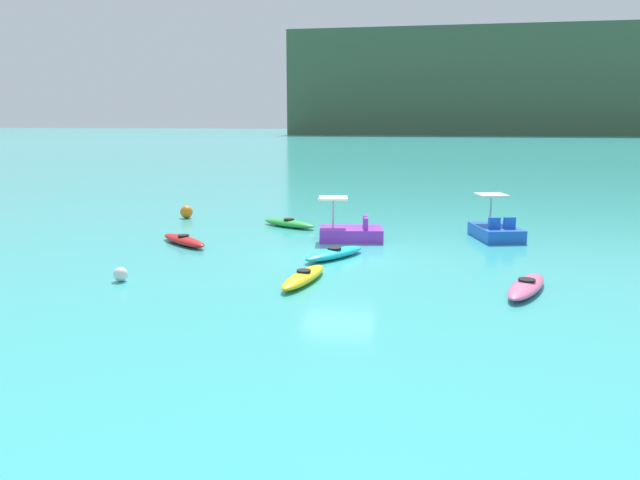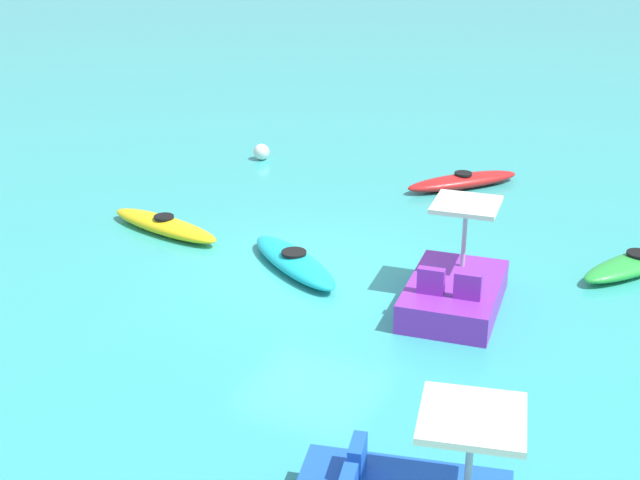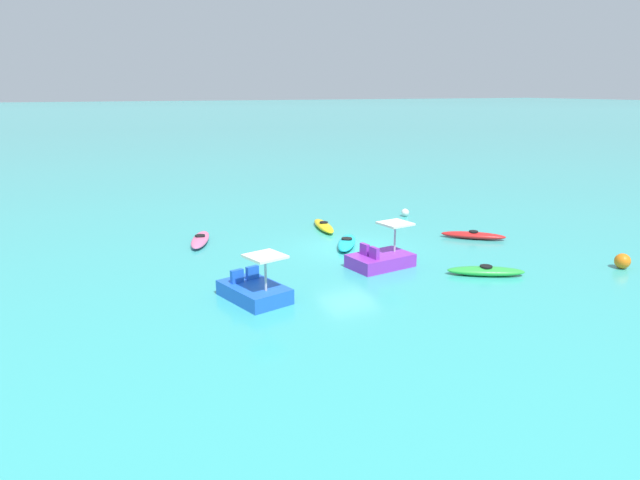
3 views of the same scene
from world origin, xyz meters
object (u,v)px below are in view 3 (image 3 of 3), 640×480
(kayak_pink, at_px, (200,240))
(buoy_white, at_px, (405,213))
(kayak_red, at_px, (473,235))
(pedal_boat_purple, at_px, (381,258))
(buoy_orange, at_px, (622,261))
(kayak_cyan, at_px, (347,243))
(kayak_green, at_px, (486,271))
(pedal_boat_blue, at_px, (254,290))
(kayak_yellow, at_px, (324,226))

(kayak_pink, height_order, buoy_white, buoy_white)
(kayak_red, xyz_separation_m, buoy_white, (0.27, -5.33, 0.04))
(pedal_boat_purple, distance_m, buoy_orange, 9.29)
(pedal_boat_purple, bearing_deg, kayak_pink, -48.67)
(kayak_red, bearing_deg, buoy_orange, 111.24)
(kayak_cyan, height_order, kayak_red, same)
(kayak_pink, height_order, buoy_orange, buoy_orange)
(kayak_green, relative_size, kayak_pink, 0.94)
(buoy_white, bearing_deg, pedal_boat_blue, 37.04)
(kayak_red, relative_size, pedal_boat_blue, 0.98)
(pedal_boat_blue, distance_m, buoy_orange, 14.19)
(kayak_cyan, bearing_deg, kayak_red, 167.71)
(kayak_pink, distance_m, pedal_boat_blue, 7.71)
(kayak_green, distance_m, buoy_white, 10.13)
(kayak_cyan, distance_m, pedal_boat_blue, 7.29)
(pedal_boat_purple, distance_m, buoy_white, 9.25)
(kayak_pink, xyz_separation_m, buoy_white, (-11.37, -0.86, 0.04))
(kayak_green, bearing_deg, kayak_pink, -45.90)
(kayak_yellow, relative_size, pedal_boat_blue, 1.08)
(pedal_boat_blue, bearing_deg, buoy_orange, 168.97)
(kayak_cyan, relative_size, kayak_yellow, 0.93)
(kayak_red, height_order, kayak_yellow, same)
(buoy_orange, relative_size, buoy_white, 1.43)
(kayak_cyan, relative_size, kayak_pink, 0.91)
(kayak_yellow, xyz_separation_m, buoy_white, (-5.23, -0.79, 0.04))
(kayak_green, bearing_deg, pedal_boat_blue, -7.89)
(kayak_red, relative_size, buoy_white, 6.37)
(buoy_orange, bearing_deg, pedal_boat_purple, -25.89)
(kayak_cyan, relative_size, kayak_red, 1.03)
(pedal_boat_purple, bearing_deg, kayak_green, 140.06)
(kayak_cyan, relative_size, pedal_boat_purple, 1.04)
(kayak_red, height_order, buoy_orange, buoy_orange)
(kayak_cyan, height_order, kayak_pink, same)
(kayak_yellow, bearing_deg, buoy_white, -171.37)
(kayak_red, relative_size, kayak_green, 0.94)
(kayak_cyan, height_order, pedal_boat_purple, pedal_boat_purple)
(pedal_boat_purple, bearing_deg, kayak_red, -162.63)
(buoy_white, bearing_deg, kayak_pink, 4.30)
(kayak_cyan, distance_m, buoy_white, 6.93)
(kayak_yellow, height_order, buoy_orange, buoy_orange)
(kayak_pink, bearing_deg, buoy_white, -175.70)
(kayak_pink, height_order, pedal_boat_purple, pedal_boat_purple)
(kayak_red, distance_m, kayak_pink, 12.47)
(kayak_yellow, relative_size, buoy_white, 7.07)
(kayak_yellow, height_order, pedal_boat_blue, pedal_boat_blue)
(kayak_yellow, height_order, kayak_green, same)
(buoy_orange, bearing_deg, kayak_red, -68.76)
(kayak_cyan, height_order, kayak_yellow, same)
(kayak_green, relative_size, buoy_orange, 4.76)
(kayak_pink, bearing_deg, buoy_orange, 143.25)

